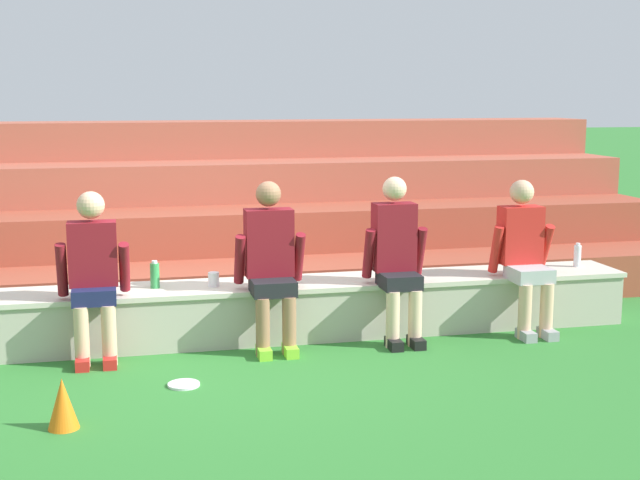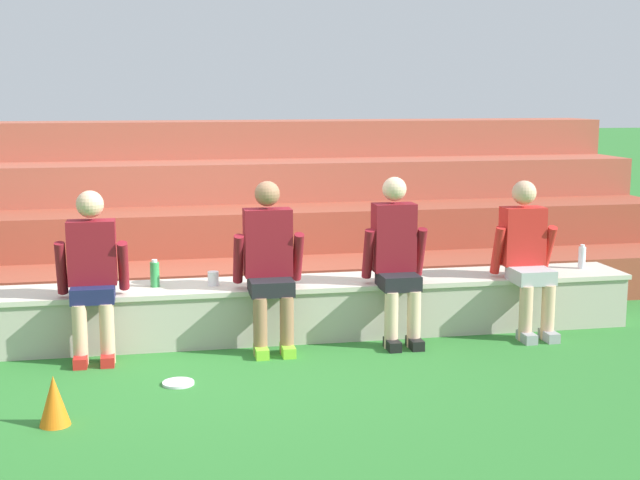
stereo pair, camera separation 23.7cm
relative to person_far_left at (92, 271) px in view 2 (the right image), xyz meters
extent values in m
plane|color=#2D752D|center=(0.90, 0.03, -0.69)|extent=(80.00, 80.00, 0.00)
cube|color=#B7AF9E|center=(0.90, 0.31, -0.46)|extent=(7.21, 0.57, 0.46)
cube|color=beige|center=(0.90, 0.31, -0.24)|extent=(7.25, 0.61, 0.04)
cube|color=#9B442F|center=(0.90, 1.32, -0.48)|extent=(10.09, 0.79, 0.42)
cube|color=#9B4430|center=(0.90, 2.11, -0.26)|extent=(10.09, 0.79, 0.85)
cube|color=#AA543F|center=(0.90, 2.90, -0.05)|extent=(10.09, 0.79, 1.27)
cube|color=#AD5642|center=(0.90, 3.69, 0.16)|extent=(10.09, 0.79, 1.69)
cylinder|color=#DBAD89|center=(-0.10, -0.16, -0.46)|extent=(0.11, 0.11, 0.46)
cylinder|color=#DBAD89|center=(0.10, -0.16, -0.46)|extent=(0.11, 0.11, 0.46)
cube|color=red|center=(-0.10, -0.20, -0.65)|extent=(0.10, 0.22, 0.08)
cube|color=red|center=(0.10, -0.20, -0.65)|extent=(0.10, 0.22, 0.08)
cube|color=#191E47|center=(0.00, -0.04, -0.17)|extent=(0.33, 0.30, 0.12)
cube|color=maroon|center=(0.00, 0.06, 0.13)|extent=(0.36, 0.20, 0.49)
sphere|color=#DBAD89|center=(0.00, 0.06, 0.50)|extent=(0.21, 0.21, 0.21)
cylinder|color=maroon|center=(-0.23, 0.04, 0.02)|extent=(0.08, 0.19, 0.43)
cylinder|color=maroon|center=(0.23, 0.04, 0.02)|extent=(0.08, 0.25, 0.42)
cylinder|color=#996B4C|center=(1.26, -0.19, -0.46)|extent=(0.11, 0.11, 0.46)
cylinder|color=#996B4C|center=(1.47, -0.19, -0.46)|extent=(0.11, 0.11, 0.46)
cube|color=#8CD833|center=(1.26, -0.23, -0.65)|extent=(0.10, 0.22, 0.08)
cube|color=#8CD833|center=(1.47, -0.23, -0.65)|extent=(0.10, 0.22, 0.08)
cube|color=black|center=(1.36, -0.06, -0.17)|extent=(0.34, 0.33, 0.12)
cube|color=maroon|center=(1.36, 0.10, 0.16)|extent=(0.38, 0.20, 0.54)
sphere|color=#996B4C|center=(1.36, 0.10, 0.55)|extent=(0.20, 0.20, 0.20)
cylinder|color=maroon|center=(1.12, 0.08, 0.03)|extent=(0.08, 0.23, 0.42)
cylinder|color=maroon|center=(1.60, 0.08, 0.03)|extent=(0.08, 0.24, 0.42)
cylinder|color=beige|center=(2.31, -0.20, -0.46)|extent=(0.11, 0.11, 0.46)
cylinder|color=beige|center=(2.50, -0.20, -0.46)|extent=(0.11, 0.11, 0.46)
cube|color=black|center=(2.31, -0.24, -0.65)|extent=(0.10, 0.22, 0.08)
cube|color=black|center=(2.50, -0.24, -0.65)|extent=(0.10, 0.22, 0.08)
cube|color=black|center=(2.41, -0.06, -0.17)|extent=(0.31, 0.34, 0.12)
cube|color=maroon|center=(2.41, 0.10, 0.16)|extent=(0.34, 0.20, 0.56)
sphere|color=beige|center=(2.41, 0.10, 0.56)|extent=(0.20, 0.20, 0.20)
cylinder|color=maroon|center=(2.18, 0.08, 0.04)|extent=(0.08, 0.19, 0.43)
cylinder|color=maroon|center=(2.63, 0.08, 0.04)|extent=(0.08, 0.21, 0.42)
cylinder|color=#DBAD89|center=(3.46, -0.20, -0.46)|extent=(0.11, 0.11, 0.46)
cylinder|color=#DBAD89|center=(3.65, -0.20, -0.46)|extent=(0.11, 0.11, 0.46)
cube|color=#99999E|center=(3.46, -0.24, -0.65)|extent=(0.10, 0.22, 0.08)
cube|color=#99999E|center=(3.65, -0.24, -0.65)|extent=(0.10, 0.22, 0.08)
cube|color=#B2B2B7|center=(3.56, -0.06, -0.17)|extent=(0.32, 0.34, 0.12)
cube|color=red|center=(3.56, 0.14, 0.13)|extent=(0.36, 0.20, 0.50)
sphere|color=#DBAD89|center=(3.56, 0.14, 0.50)|extent=(0.21, 0.21, 0.21)
cylinder|color=red|center=(3.33, 0.12, 0.02)|extent=(0.08, 0.19, 0.43)
cylinder|color=red|center=(3.78, 0.12, 0.02)|extent=(0.08, 0.24, 0.42)
cylinder|color=green|center=(0.47, 0.34, -0.12)|extent=(0.07, 0.07, 0.20)
cylinder|color=white|center=(0.47, 0.34, -0.01)|extent=(0.04, 0.04, 0.02)
cylinder|color=silver|center=(4.24, 0.36, -0.12)|extent=(0.06, 0.06, 0.20)
cylinder|color=white|center=(4.24, 0.36, -0.01)|extent=(0.04, 0.04, 0.02)
cylinder|color=white|center=(0.94, 0.29, -0.16)|extent=(0.09, 0.09, 0.12)
cylinder|color=white|center=(0.60, -0.76, -0.68)|extent=(0.22, 0.22, 0.02)
cone|color=orange|center=(-0.17, -1.39, -0.53)|extent=(0.19, 0.19, 0.32)
camera|label=1|loc=(0.22, -6.66, 1.34)|focal=48.91mm
camera|label=2|loc=(0.45, -6.71, 1.34)|focal=48.91mm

